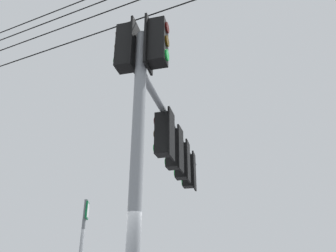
{
  "coord_description": "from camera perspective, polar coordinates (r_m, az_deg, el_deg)",
  "views": [
    {
      "loc": [
        -3.91,
        -3.56,
        1.74
      ],
      "look_at": [
        1.55,
        -0.29,
        4.66
      ],
      "focal_mm": 34.08,
      "sensor_mm": 36.0,
      "label": 1
    }
  ],
  "objects": [
    {
      "name": "overhead_wire_span",
      "position": [
        7.32,
        -15.56,
        18.15
      ],
      "size": [
        4.44,
        33.24,
        1.81
      ],
      "color": "black"
    },
    {
      "name": "signal_mast_assembly",
      "position": [
        6.51,
        -0.71,
        -2.03
      ],
      "size": [
        5.34,
        2.06,
        5.92
      ],
      "color": "gray",
      "rests_on": "ground"
    }
  ]
}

